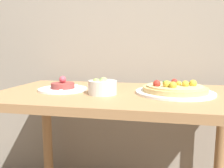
# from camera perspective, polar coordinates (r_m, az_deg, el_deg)

# --- Properties ---
(back_wall) EXTENTS (8.00, 0.05, 2.60)m
(back_wall) POSITION_cam_1_polar(r_m,az_deg,el_deg) (1.49, 5.34, 20.96)
(back_wall) COLOR gray
(back_wall) RESTS_ON ground_plane
(dining_table) EXTENTS (1.18, 0.64, 0.79)m
(dining_table) POSITION_cam_1_polar(r_m,az_deg,el_deg) (1.07, 2.31, -9.10)
(dining_table) COLOR #AD7F51
(dining_table) RESTS_ON ground_plane
(pizza_plate) EXTENTS (0.35, 0.35, 0.06)m
(pizza_plate) POSITION_cam_1_polar(r_m,az_deg,el_deg) (1.04, 16.02, -1.38)
(pizza_plate) COLOR white
(pizza_plate) RESTS_ON dining_table
(tartare_plate) EXTENTS (0.24, 0.24, 0.07)m
(tartare_plate) POSITION_cam_1_polar(r_m,az_deg,el_deg) (1.11, -12.70, -0.88)
(tartare_plate) COLOR white
(tartare_plate) RESTS_ON dining_table
(small_bowl) EXTENTS (0.13, 0.13, 0.08)m
(small_bowl) POSITION_cam_1_polar(r_m,az_deg,el_deg) (0.98, -2.54, -0.66)
(small_bowl) COLOR silver
(small_bowl) RESTS_ON dining_table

